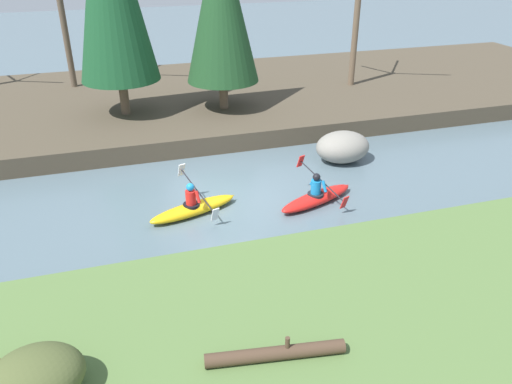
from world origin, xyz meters
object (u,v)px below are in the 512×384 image
kayaker_lead (317,196)px  kayaker_middle (194,207)px  driftwood_log (276,353)px  boulder_midstream (343,147)px

kayaker_lead → kayaker_middle: (-3.66, 0.44, 0.00)m
driftwood_log → kayaker_middle: bearing=99.9°
boulder_midstream → driftwood_log: (-5.55, -8.89, 0.45)m
kayaker_lead → driftwood_log: size_ratio=1.15×
kayaker_middle → boulder_midstream: kayaker_middle is taller
kayaker_lead → kayaker_middle: 3.68m
boulder_midstream → kayaker_middle: bearing=-159.2°
kayaker_lead → driftwood_log: (-3.48, -6.28, 0.78)m
kayaker_middle → boulder_midstream: size_ratio=1.43×
boulder_midstream → driftwood_log: size_ratio=0.81×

